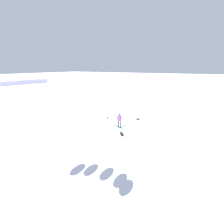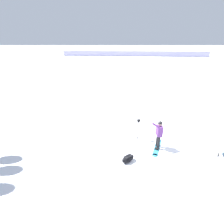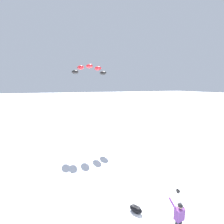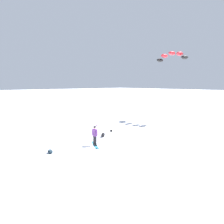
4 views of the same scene
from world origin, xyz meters
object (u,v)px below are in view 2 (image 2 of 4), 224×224
(snowboarder, at_px, (159,132))
(camera_tripod, at_px, (138,125))
(ski_poles, at_px, (220,163))
(gear_bag_small, at_px, (128,158))
(snowboard, at_px, (157,147))

(snowboarder, xyz_separation_m, camera_tripod, (0.87, 0.94, -0.05))
(snowboarder, xyz_separation_m, ski_poles, (-2.15, -1.96, -0.19))
(gear_bag_small, bearing_deg, ski_poles, -105.54)
(snowboarder, distance_m, snowboard, 0.93)
(snowboarder, height_order, camera_tripod, snowboarder)
(snowboard, height_order, camera_tripod, camera_tripod)
(snowboarder, height_order, snowboard, snowboarder)
(camera_tripod, distance_m, gear_bag_small, 2.26)
(camera_tripod, bearing_deg, gear_bag_small, 159.68)
(camera_tripod, xyz_separation_m, gear_bag_small, (-2.01, 0.74, -0.73))
(snowboard, height_order, ski_poles, ski_poles)
(camera_tripod, bearing_deg, ski_poles, -136.22)
(ski_poles, bearing_deg, camera_tripod, 43.78)
(snowboard, xyz_separation_m, gear_bag_small, (-1.14, 1.69, 0.16))
(snowboarder, relative_size, ski_poles, 1.41)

